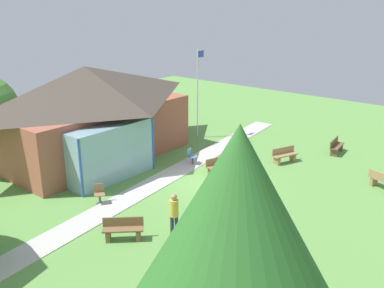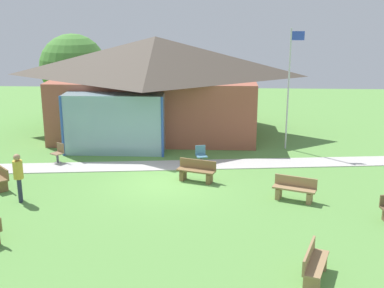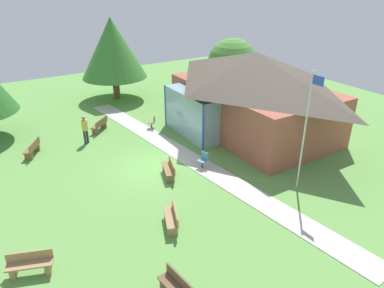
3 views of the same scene
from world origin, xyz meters
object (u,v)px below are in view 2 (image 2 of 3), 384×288
(patio_chair_west, at_px, (58,154))
(pavilion, at_px, (155,84))
(patio_chair_lawn_spare, at_px, (201,156))
(tree_behind_pavilion_left, at_px, (73,67))
(bench_rear_near_path, at_px, (197,171))
(flagpole, at_px, (289,84))
(bench_front_right, at_px, (314,265))
(visitor_strolling_lawn, at_px, (18,174))
(bench_mid_right, at_px, (295,189))

(patio_chair_west, bearing_deg, pavilion, -91.03)
(patio_chair_lawn_spare, height_order, patio_chair_west, same)
(tree_behind_pavilion_left, bearing_deg, bench_rear_near_path, -52.12)
(flagpole, height_order, tree_behind_pavilion_left, flagpole)
(pavilion, relative_size, bench_front_right, 7.09)
(bench_front_right, xyz_separation_m, patio_chair_west, (-9.33, 9.09, 0.01))
(patio_chair_lawn_spare, relative_size, patio_chair_west, 1.00)
(pavilion, relative_size, patio_chair_west, 12.87)
(visitor_strolling_lawn, xyz_separation_m, tree_behind_pavilion_left, (-1.18, 11.73, 2.17))
(patio_chair_west, bearing_deg, bench_front_right, 169.45)
(bench_front_right, bearing_deg, flagpole, -164.19)
(pavilion, distance_m, flagpole, 7.03)
(flagpole, height_order, bench_rear_near_path, flagpole)
(bench_front_right, distance_m, visitor_strolling_lawn, 10.49)
(flagpole, distance_m, visitor_strolling_lawn, 12.60)
(flagpole, bearing_deg, bench_front_right, -94.09)
(flagpole, bearing_deg, patio_chair_west, -165.06)
(flagpole, xyz_separation_m, tree_behind_pavilion_left, (-11.38, 4.64, 0.08))
(pavilion, relative_size, flagpole, 1.96)
(bench_front_right, bearing_deg, bench_rear_near_path, -135.44)
(pavilion, bearing_deg, patio_chair_west, -124.75)
(pavilion, xyz_separation_m, bench_mid_right, (5.99, -9.02, -2.22))
(pavilion, height_order, bench_front_right, pavilion)
(bench_mid_right, distance_m, visitor_strolling_lawn, 9.67)
(visitor_strolling_lawn, bearing_deg, bench_rear_near_path, 93.33)
(pavilion, relative_size, bench_rear_near_path, 7.09)
(bench_front_right, bearing_deg, tree_behind_pavilion_left, -127.45)
(patio_chair_lawn_spare, relative_size, tree_behind_pavilion_left, 0.17)
(flagpole, relative_size, bench_mid_right, 3.62)
(bench_rear_near_path, height_order, visitor_strolling_lawn, visitor_strolling_lawn)
(bench_mid_right, bearing_deg, pavilion, -35.02)
(bench_mid_right, relative_size, patio_chair_lawn_spare, 1.81)
(bench_front_right, height_order, bench_mid_right, same)
(flagpole, xyz_separation_m, bench_front_right, (-0.84, -11.81, -2.70))
(bench_rear_near_path, bearing_deg, visitor_strolling_lawn, 39.59)
(bench_rear_near_path, bearing_deg, patio_chair_west, 0.06)
(flagpole, bearing_deg, patio_chair_lawn_spare, -144.95)
(bench_rear_near_path, xyz_separation_m, tree_behind_pavilion_left, (-7.29, 9.37, 2.79))
(tree_behind_pavilion_left, bearing_deg, pavilion, -23.90)
(patio_chair_west, bearing_deg, bench_rear_near_path, -164.66)
(flagpole, bearing_deg, pavilion, 159.15)
(bench_front_right, relative_size, tree_behind_pavilion_left, 0.31)
(flagpole, distance_m, bench_mid_right, 7.09)
(bench_front_right, height_order, visitor_strolling_lawn, visitor_strolling_lawn)
(bench_mid_right, distance_m, patio_chair_west, 10.34)
(pavilion, height_order, flagpole, flagpole)
(tree_behind_pavilion_left, bearing_deg, flagpole, -22.16)
(visitor_strolling_lawn, bearing_deg, flagpole, 107.03)
(bench_front_right, distance_m, patio_chair_lawn_spare, 9.55)
(bench_rear_near_path, bearing_deg, patio_chair_lawn_spare, -74.97)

